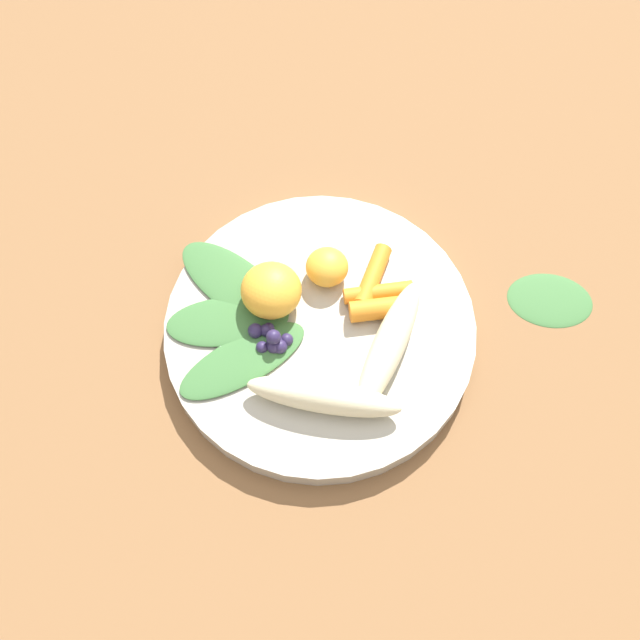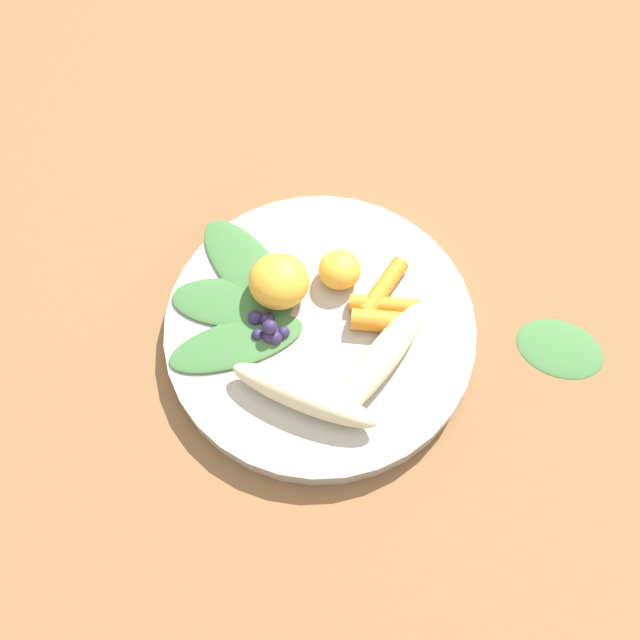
% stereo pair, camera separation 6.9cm
% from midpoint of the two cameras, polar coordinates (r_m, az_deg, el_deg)
% --- Properties ---
extents(ground_plane, '(2.40, 2.40, 0.00)m').
position_cam_midpoint_polar(ground_plane, '(0.72, 2.73, -1.41)').
color(ground_plane, brown).
extents(bowl, '(0.29, 0.29, 0.02)m').
position_cam_midpoint_polar(bowl, '(0.71, 2.77, -1.04)').
color(bowl, '#B2AD9E').
rests_on(bowl, ground_plane).
extents(banana_peeled_left, '(0.14, 0.03, 0.03)m').
position_cam_midpoint_polar(banana_peeled_left, '(0.67, 7.36, -3.42)').
color(banana_peeled_left, beige).
rests_on(banana_peeled_left, bowl).
extents(banana_peeled_right, '(0.06, 0.14, 0.03)m').
position_cam_midpoint_polar(banana_peeled_right, '(0.66, 1.79, -5.98)').
color(banana_peeled_right, beige).
rests_on(banana_peeled_right, bowl).
extents(orange_segment_near, '(0.06, 0.06, 0.04)m').
position_cam_midpoint_polar(orange_segment_near, '(0.69, -0.28, 2.64)').
color(orange_segment_near, '#F4A833').
rests_on(orange_segment_near, bowl).
extents(orange_segment_far, '(0.04, 0.04, 0.03)m').
position_cam_midpoint_polar(orange_segment_far, '(0.71, 4.26, 3.52)').
color(orange_segment_far, '#F4A833').
rests_on(orange_segment_far, bowl).
extents(carrot_front, '(0.05, 0.06, 0.02)m').
position_cam_midpoint_polar(carrot_front, '(0.69, 7.61, -0.39)').
color(carrot_front, orange).
rests_on(carrot_front, bowl).
extents(carrot_mid_left, '(0.05, 0.06, 0.02)m').
position_cam_midpoint_polar(carrot_mid_left, '(0.70, 7.65, 0.85)').
color(carrot_mid_left, orange).
rests_on(carrot_mid_left, bowl).
extents(carrot_mid_right, '(0.06, 0.02, 0.02)m').
position_cam_midpoint_polar(carrot_mid_right, '(0.71, 7.54, 2.15)').
color(carrot_mid_right, orange).
rests_on(carrot_mid_right, bowl).
extents(blueberry_pile, '(0.03, 0.04, 0.02)m').
position_cam_midpoint_polar(blueberry_pile, '(0.69, -1.01, -0.99)').
color(blueberry_pile, '#2D234C').
rests_on(blueberry_pile, bowl).
extents(coconut_shred_patch, '(0.05, 0.05, 0.00)m').
position_cam_midpoint_polar(coconut_shred_patch, '(0.70, -3.13, -0.01)').
color(coconut_shred_patch, white).
rests_on(coconut_shred_patch, bowl).
extents(kale_leaf_left, '(0.09, 0.14, 0.00)m').
position_cam_midpoint_polar(kale_leaf_left, '(0.72, -2.76, 3.65)').
color(kale_leaf_left, '#3D7038').
rests_on(kale_leaf_left, bowl).
extents(kale_leaf_right, '(0.10, 0.12, 0.00)m').
position_cam_midpoint_polar(kale_leaf_right, '(0.71, -4.23, 1.05)').
color(kale_leaf_right, '#3D7038').
rests_on(kale_leaf_right, bowl).
extents(kale_leaf_rear, '(0.13, 0.11, 0.00)m').
position_cam_midpoint_polar(kale_leaf_rear, '(0.69, -3.46, -2.06)').
color(kale_leaf_rear, '#3D7038').
rests_on(kale_leaf_rear, bowl).
extents(kale_leaf_stray, '(0.08, 0.10, 0.01)m').
position_cam_midpoint_polar(kale_leaf_stray, '(0.76, 20.10, -2.24)').
color(kale_leaf_stray, '#3D7038').
rests_on(kale_leaf_stray, ground_plane).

